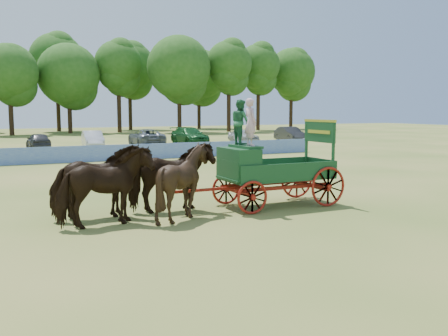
% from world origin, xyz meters
% --- Properties ---
extents(ground, '(160.00, 160.00, 0.00)m').
position_xyz_m(ground, '(0.00, 0.00, 0.00)').
color(ground, '#9E8A47').
rests_on(ground, ground).
extents(horse_lead_left, '(2.88, 1.62, 2.30)m').
position_xyz_m(horse_lead_left, '(-8.01, -0.39, 1.15)').
color(horse_lead_left, black).
rests_on(horse_lead_left, ground).
extents(horse_lead_right, '(2.81, 1.44, 2.30)m').
position_xyz_m(horse_lead_right, '(-8.01, 0.71, 1.15)').
color(horse_lead_right, black).
rests_on(horse_lead_right, ground).
extents(horse_wheel_left, '(2.32, 2.13, 2.31)m').
position_xyz_m(horse_wheel_left, '(-5.61, -0.39, 1.15)').
color(horse_wheel_left, black).
rests_on(horse_wheel_left, ground).
extents(horse_wheel_right, '(2.80, 1.42, 2.30)m').
position_xyz_m(horse_wheel_right, '(-5.61, 0.71, 1.15)').
color(horse_wheel_right, black).
rests_on(horse_wheel_right, ground).
extents(farm_dray, '(6.00, 2.00, 3.71)m').
position_xyz_m(farm_dray, '(-2.65, 0.19, 1.63)').
color(farm_dray, '#A41B10').
rests_on(farm_dray, ground).
extents(sponsor_banner, '(26.00, 0.08, 1.05)m').
position_xyz_m(sponsor_banner, '(-1.00, 18.00, 0.53)').
color(sponsor_banner, '#203FAD').
rests_on(sponsor_banner, ground).
extents(parked_cars, '(46.07, 7.15, 1.64)m').
position_xyz_m(parked_cars, '(-5.01, 30.36, 0.77)').
color(parked_cars, silver).
rests_on(parked_cars, ground).
extents(treeline, '(89.48, 23.72, 14.89)m').
position_xyz_m(treeline, '(-4.94, 60.07, 9.50)').
color(treeline, '#382314').
rests_on(treeline, ground).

